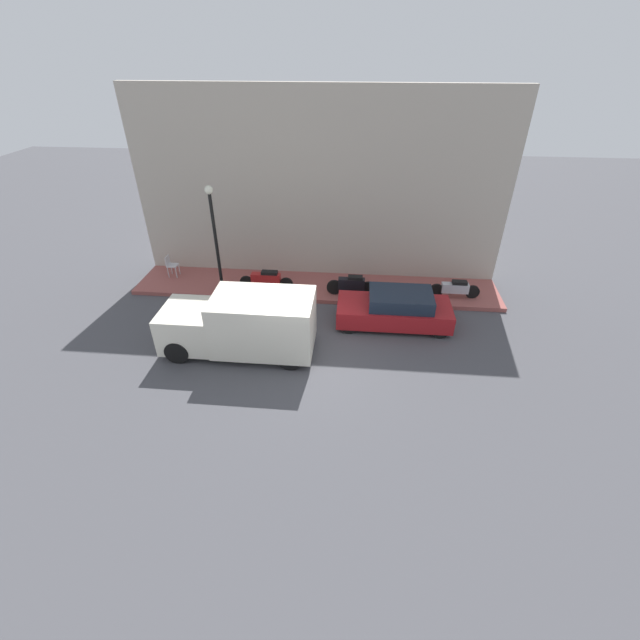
# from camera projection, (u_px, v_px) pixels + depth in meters

# --- Properties ---
(ground_plane) EXTENTS (60.00, 60.00, 0.00)m
(ground_plane) POSITION_uv_depth(u_px,v_px,m) (302.00, 354.00, 13.65)
(ground_plane) COLOR #47474C
(sidewalk) EXTENTS (2.32, 14.36, 0.16)m
(sidewalk) POSITION_uv_depth(u_px,v_px,m) (316.00, 287.00, 17.22)
(sidewalk) COLOR #934C47
(sidewalk) RESTS_ON ground_plane
(building_facade) EXTENTS (0.30, 14.36, 7.24)m
(building_facade) POSITION_uv_depth(u_px,v_px,m) (319.00, 189.00, 16.39)
(building_facade) COLOR #B2A899
(building_facade) RESTS_ON ground_plane
(parked_car) EXTENTS (1.67, 3.91, 1.24)m
(parked_car) POSITION_uv_depth(u_px,v_px,m) (395.00, 309.00, 14.81)
(parked_car) COLOR maroon
(parked_car) RESTS_ON ground_plane
(delivery_van) EXTENTS (1.89, 4.76, 1.96)m
(delivery_van) POSITION_uv_depth(u_px,v_px,m) (241.00, 323.00, 13.31)
(delivery_van) COLOR silver
(delivery_van) RESTS_ON ground_plane
(motorcycle_red) EXTENTS (0.30, 2.12, 0.79)m
(motorcycle_red) POSITION_uv_depth(u_px,v_px,m) (266.00, 279.00, 16.68)
(motorcycle_red) COLOR #B21E1E
(motorcycle_red) RESTS_ON sidewalk
(scooter_silver) EXTENTS (0.30, 1.87, 0.69)m
(scooter_silver) POSITION_uv_depth(u_px,v_px,m) (455.00, 288.00, 16.17)
(scooter_silver) COLOR #B7B7BF
(scooter_silver) RESTS_ON sidewalk
(motorcycle_black) EXTENTS (0.30, 1.89, 0.81)m
(motorcycle_black) POSITION_uv_depth(u_px,v_px,m) (352.00, 285.00, 16.30)
(motorcycle_black) COLOR black
(motorcycle_black) RESTS_ON sidewalk
(streetlamp) EXTENTS (0.30, 0.30, 4.14)m
(streetlamp) POSITION_uv_depth(u_px,v_px,m) (214.00, 229.00, 15.26)
(streetlamp) COLOR black
(streetlamp) RESTS_ON sidewalk
(cafe_chair) EXTENTS (0.40, 0.40, 0.88)m
(cafe_chair) POSITION_uv_depth(u_px,v_px,m) (171.00, 264.00, 17.60)
(cafe_chair) COLOR silver
(cafe_chair) RESTS_ON sidewalk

